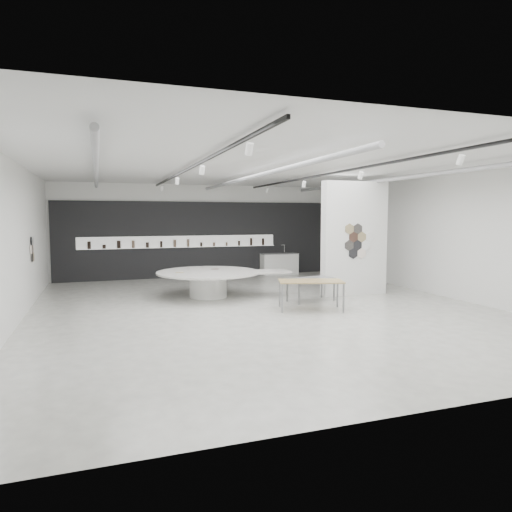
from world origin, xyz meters
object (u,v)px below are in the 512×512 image
object	(u,v)px
display_island	(210,280)
kitchen_counter	(279,264)
sample_table_stone	(311,280)
partition_column	(354,239)
sample_table_wood	(311,283)

from	to	relation	value
display_island	kitchen_counter	xyz separation A→B (m)	(4.12, 4.46, -0.07)
display_island	sample_table_stone	bearing A→B (deg)	-31.86
display_island	sample_table_stone	xyz separation A→B (m)	(2.64, -1.66, 0.11)
kitchen_counter	display_island	bearing A→B (deg)	-132.50
partition_column	kitchen_counter	size ratio (longest dim) A/B	2.23
partition_column	sample_table_stone	size ratio (longest dim) A/B	2.49
sample_table_wood	kitchen_counter	world-z (taller)	kitchen_counter
display_island	partition_column	bearing A→B (deg)	-13.49
partition_column	sample_table_wood	xyz separation A→B (m)	(-2.35, -1.70, -1.06)
display_island	sample_table_stone	size ratio (longest dim) A/B	2.81
partition_column	sample_table_wood	world-z (taller)	partition_column
partition_column	kitchen_counter	xyz separation A→B (m)	(-0.32, 5.55, -1.34)
sample_table_stone	sample_table_wood	bearing A→B (deg)	-116.18
sample_table_wood	sample_table_stone	bearing A→B (deg)	63.82
sample_table_wood	sample_table_stone	world-z (taller)	sample_table_wood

